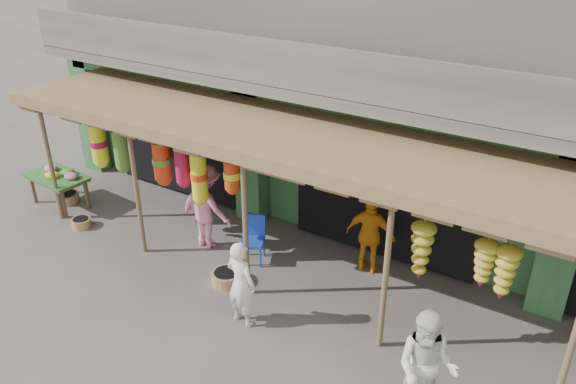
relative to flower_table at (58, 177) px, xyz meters
The scene contains 12 objects.
ground 7.02m from the flower_table, ahead, with size 80.00×80.00×0.00m, color #514C47.
building 8.80m from the flower_table, 33.60° to the left, with size 16.40×6.80×7.00m.
awning 7.11m from the flower_table, ahead, with size 14.00×2.70×2.79m.
flower_table is the anchor object (origin of this frame).
blue_chair 4.98m from the flower_table, ahead, with size 0.58×0.58×0.91m.
basket_left 0.60m from the flower_table, 96.97° to the left, with size 0.51×0.51×0.21m, color olive.
basket_mid 5.03m from the flower_table, ahead, with size 0.56×0.56×0.21m, color brown.
basket_right 1.37m from the flower_table, 21.09° to the right, with size 0.40×0.40×0.18m, color #956A45.
person_front 5.96m from the flower_table, 10.59° to the right, with size 0.55×0.36×1.51m, color white.
person_right 9.09m from the flower_table, ahead, with size 0.81×0.63×1.66m, color silver.
person_vendor 7.11m from the flower_table, 10.70° to the left, with size 0.90×0.38×1.54m, color orange.
person_shopper 3.91m from the flower_table, ahead, with size 1.13×0.65×1.74m, color pink.
Camera 1 is at (3.35, -6.60, 6.06)m, focal length 35.00 mm.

